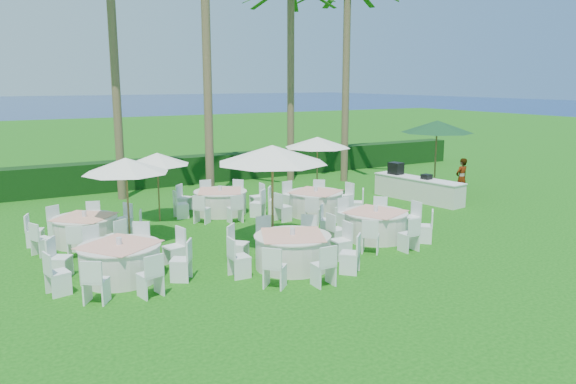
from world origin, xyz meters
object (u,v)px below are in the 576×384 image
(umbrella_a, at_px, (126,166))
(umbrella_d, at_px, (317,142))
(banquet_table_a, at_px, (120,261))
(banquet_table_f, at_px, (316,202))
(banquet_table_d, at_px, (85,229))
(umbrella_b, at_px, (272,154))
(banquet_table_c, at_px, (375,224))
(banquet_table_e, at_px, (220,201))
(banquet_table_b, at_px, (293,250))
(staff_person, at_px, (461,178))
(umbrella_c, at_px, (157,159))
(umbrella_green, at_px, (437,127))
(buffet_table, at_px, (417,188))

(umbrella_a, distance_m, umbrella_d, 8.45)
(banquet_table_a, bearing_deg, banquet_table_f, 23.24)
(banquet_table_d, xyz_separation_m, banquet_table_f, (7.46, -0.26, 0.02))
(banquet_table_a, bearing_deg, umbrella_b, 7.44)
(banquet_table_c, bearing_deg, umbrella_d, 73.91)
(banquet_table_e, relative_size, banquet_table_f, 0.99)
(banquet_table_c, relative_size, banquet_table_f, 0.99)
(banquet_table_e, distance_m, banquet_table_f, 3.28)
(banquet_table_a, xyz_separation_m, banquet_table_b, (3.86, -1.24, 0.00))
(banquet_table_c, bearing_deg, staff_person, 24.33)
(banquet_table_d, height_order, umbrella_c, umbrella_c)
(banquet_table_c, bearing_deg, banquet_table_d, 153.87)
(banquet_table_d, bearing_deg, banquet_table_c, -26.13)
(banquet_table_c, relative_size, umbrella_green, 1.09)
(banquet_table_c, xyz_separation_m, umbrella_b, (-2.94, 0.78, 2.14))
(banquet_table_d, distance_m, banquet_table_f, 7.47)
(banquet_table_a, bearing_deg, buffet_table, 15.17)
(banquet_table_f, bearing_deg, umbrella_d, 56.74)
(banquet_table_c, distance_m, umbrella_d, 6.25)
(banquet_table_d, height_order, banquet_table_f, banquet_table_f)
(banquet_table_a, xyz_separation_m, umbrella_b, (4.27, 0.56, 2.13))
(umbrella_d, xyz_separation_m, staff_person, (4.84, -2.83, -1.39))
(banquet_table_c, distance_m, umbrella_green, 8.50)
(umbrella_green, bearing_deg, banquet_table_b, -150.73)
(banquet_table_a, relative_size, umbrella_d, 1.28)
(banquet_table_a, height_order, umbrella_green, umbrella_green)
(banquet_table_a, distance_m, banquet_table_e, 6.67)
(banquet_table_f, bearing_deg, umbrella_green, 10.97)
(banquet_table_d, relative_size, umbrella_b, 1.00)
(banquet_table_c, bearing_deg, buffet_table, 36.24)
(banquet_table_f, distance_m, umbrella_a, 6.66)
(banquet_table_a, relative_size, banquet_table_b, 1.00)
(banquet_table_a, bearing_deg, umbrella_c, 63.97)
(banquet_table_e, xyz_separation_m, staff_person, (9.18, -2.18, 0.36))
(banquet_table_a, relative_size, umbrella_green, 1.12)
(banquet_table_c, height_order, banquet_table_e, banquet_table_c)
(umbrella_d, distance_m, staff_person, 5.77)
(banquet_table_f, bearing_deg, buffet_table, 1.28)
(umbrella_b, xyz_separation_m, umbrella_d, (4.60, 4.98, -0.40))
(umbrella_d, bearing_deg, banquet_table_e, -171.53)
(banquet_table_f, height_order, umbrella_a, umbrella_a)
(banquet_table_d, distance_m, umbrella_d, 9.46)
(banquet_table_b, height_order, buffet_table, buffet_table)
(buffet_table, relative_size, staff_person, 2.45)
(banquet_table_d, bearing_deg, banquet_table_b, -48.91)
(umbrella_a, relative_size, staff_person, 1.56)
(umbrella_d, xyz_separation_m, umbrella_green, (5.09, -1.12, 0.48))
(umbrella_c, height_order, umbrella_d, umbrella_d)
(umbrella_d, bearing_deg, umbrella_a, -160.66)
(umbrella_a, xyz_separation_m, umbrella_b, (3.37, -2.18, 0.34))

